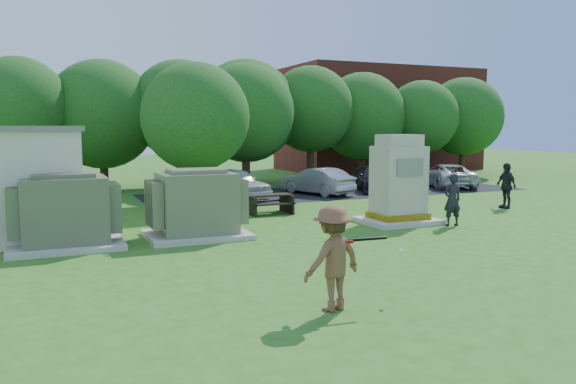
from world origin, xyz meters
name	(u,v)px	position (x,y,z in m)	size (l,w,h in m)	color
ground	(352,260)	(0.00, 0.00, 0.00)	(120.00, 120.00, 0.00)	#2D6619
brick_building	(378,120)	(18.00, 27.00, 4.00)	(15.00, 8.00, 8.00)	maroon
parking_strip	(338,192)	(7.00, 13.50, 0.01)	(20.00, 6.00, 0.01)	#232326
transformer_left	(65,213)	(-6.50, 4.50, 0.97)	(3.00, 2.40, 2.07)	beige
transformer_right	(197,205)	(-2.80, 4.50, 0.97)	(3.00, 2.40, 2.07)	beige
generator_cabinet	(398,185)	(4.24, 4.16, 1.35)	(2.53, 2.07, 3.08)	beige
picnic_table	(269,202)	(0.94, 8.01, 0.47)	(1.76, 1.32, 0.75)	black
batter	(333,258)	(-2.30, -3.27, 0.96)	(1.23, 0.71, 1.91)	brown
person_by_generator	(452,200)	(5.60, 2.96, 0.89)	(0.65, 0.42, 1.78)	black
person_walking_right	(506,186)	(10.47, 5.48, 0.94)	(1.10, 0.46, 1.88)	black
car_white	(234,183)	(1.19, 13.07, 0.73)	(1.72, 4.29, 1.46)	silver
car_silver_a	(317,181)	(5.50, 12.98, 0.67)	(1.42, 4.07, 1.34)	#9F9FA3
car_dark	(375,179)	(9.02, 13.19, 0.65)	(1.83, 4.50, 1.31)	black
car_silver_b	(446,176)	(13.78, 13.24, 0.65)	(2.17, 4.70, 1.31)	silver
batting_equipment	(368,242)	(-1.57, -3.28, 1.20)	(1.47, 0.30, 0.41)	black
tree_row	(212,113)	(1.75, 18.50, 4.15)	(41.30, 13.30, 7.30)	#47301E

